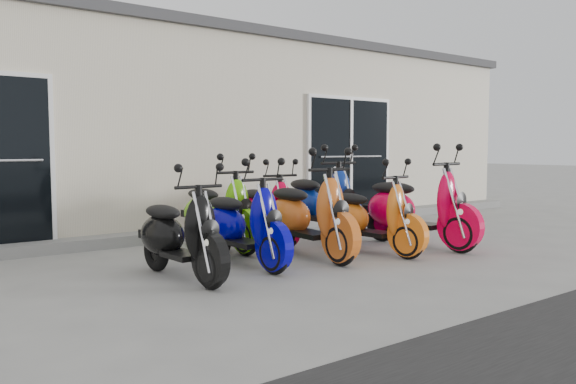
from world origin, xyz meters
The scene contains 14 objects.
ground centered at (0.00, 0.00, 0.00)m, with size 80.00×80.00×0.00m, color gray.
building centered at (0.00, 5.20, 1.60)m, with size 14.00×6.00×3.20m, color beige.
roof_cap centered at (0.00, 5.20, 3.28)m, with size 14.20×6.20×0.16m, color #3F3F42.
front_step centered at (0.00, 2.02, 0.07)m, with size 14.00×0.40×0.15m, color gray.
door_left centered at (-3.20, 2.17, 1.26)m, with size 1.07×0.08×2.22m, color black.
door_right centered at (2.60, 2.17, 1.26)m, with size 2.02×0.08×2.22m, color black.
scooter_front_black centered at (-2.09, -0.36, 0.61)m, with size 0.60×1.64×1.21m, color black, non-canonical shape.
scooter_front_blue centered at (-1.21, -0.17, 0.63)m, with size 0.62×1.70×1.25m, color #040194, non-canonical shape.
scooter_front_orange_a centered at (-0.29, -0.21, 0.68)m, with size 0.67×1.85×1.37m, color #CE5A1A, non-canonical shape.
scooter_front_orange_b centered at (0.52, -0.48, 0.62)m, with size 0.61×1.67×1.23m, color orange, non-canonical shape.
scooter_front_red centered at (1.38, -0.52, 0.71)m, with size 0.70×1.92×1.42m, color #E80037, non-canonical shape.
scooter_back_green centered at (-0.91, 0.92, 0.65)m, with size 0.64×1.75×1.30m, color #59BA08, non-canonical shape.
scooter_back_red centered at (-0.10, 0.98, 0.61)m, with size 0.60×1.64×1.21m, color #C80029, non-canonical shape.
scooter_back_blue centered at (0.79, 0.84, 0.71)m, with size 0.70×1.91×1.41m, color navy, non-canonical shape.
Camera 1 is at (-4.58, -5.60, 1.35)m, focal length 35.00 mm.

